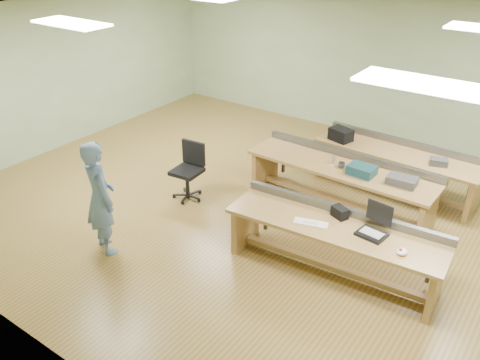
# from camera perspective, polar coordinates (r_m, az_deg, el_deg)

# --- Properties ---
(floor) EXTENTS (10.00, 10.00, 0.00)m
(floor) POSITION_cam_1_polar(r_m,az_deg,el_deg) (8.43, 3.44, -3.39)
(floor) COLOR olive
(floor) RESTS_ON ground
(ceiling) EXTENTS (10.00, 10.00, 0.00)m
(ceiling) POSITION_cam_1_polar(r_m,az_deg,el_deg) (7.34, 4.13, 17.07)
(ceiling) COLOR silver
(ceiling) RESTS_ON wall_back
(wall_back) EXTENTS (10.00, 0.04, 3.00)m
(wall_back) POSITION_cam_1_polar(r_m,az_deg,el_deg) (11.20, 14.92, 12.10)
(wall_back) COLOR #9CB98C
(wall_back) RESTS_ON floor
(wall_front) EXTENTS (10.00, 0.04, 3.00)m
(wall_front) POSITION_cam_1_polar(r_m,az_deg,el_deg) (5.19, -20.61, -7.66)
(wall_front) COLOR #9CB98C
(wall_front) RESTS_ON floor
(wall_left) EXTENTS (0.04, 8.00, 3.00)m
(wall_left) POSITION_cam_1_polar(r_m,az_deg,el_deg) (11.08, -19.19, 11.33)
(wall_left) COLOR #9CB98C
(wall_left) RESTS_ON floor
(fluor_panels) EXTENTS (6.20, 3.50, 0.03)m
(fluor_panels) POSITION_cam_1_polar(r_m,az_deg,el_deg) (7.35, 4.12, 16.84)
(fluor_panels) COLOR white
(fluor_panels) RESTS_ON ceiling
(workbench_front) EXTENTS (2.94, 0.97, 0.86)m
(workbench_front) POSITION_cam_1_polar(r_m,az_deg,el_deg) (6.87, 10.56, -6.32)
(workbench_front) COLOR #AC8748
(workbench_front) RESTS_ON floor
(workbench_mid) EXTENTS (3.14, 0.90, 0.86)m
(workbench_mid) POSITION_cam_1_polar(r_m,az_deg,el_deg) (8.43, 11.30, 0.47)
(workbench_mid) COLOR #AC8748
(workbench_mid) RESTS_ON floor
(workbench_back) EXTENTS (2.89, 0.90, 0.86)m
(workbench_back) POSITION_cam_1_polar(r_m,az_deg,el_deg) (9.17, 17.23, 1.99)
(workbench_back) COLOR #AC8748
(workbench_back) RESTS_ON floor
(person) EXTENTS (0.72, 0.60, 1.70)m
(person) POSITION_cam_1_polar(r_m,az_deg,el_deg) (7.32, -15.45, -1.94)
(person) COLOR slate
(person) RESTS_ON floor
(laptop_base) EXTENTS (0.39, 0.33, 0.04)m
(laptop_base) POSITION_cam_1_polar(r_m,az_deg,el_deg) (6.64, 14.56, -5.91)
(laptop_base) COLOR black
(laptop_base) RESTS_ON workbench_front
(laptop_screen) EXTENTS (0.35, 0.06, 0.28)m
(laptop_screen) POSITION_cam_1_polar(r_m,az_deg,el_deg) (6.62, 15.42, -3.54)
(laptop_screen) COLOR black
(laptop_screen) RESTS_ON laptop_base
(keyboard) EXTENTS (0.47, 0.27, 0.03)m
(keyboard) POSITION_cam_1_polar(r_m,az_deg,el_deg) (6.72, 7.94, -4.82)
(keyboard) COLOR silver
(keyboard) RESTS_ON workbench_front
(trackball_mouse) EXTENTS (0.17, 0.18, 0.06)m
(trackball_mouse) POSITION_cam_1_polar(r_m,az_deg,el_deg) (6.40, 17.73, -7.67)
(trackball_mouse) COLOR white
(trackball_mouse) RESTS_ON workbench_front
(camera_bag) EXTENTS (0.26, 0.22, 0.15)m
(camera_bag) POSITION_cam_1_polar(r_m,az_deg,el_deg) (6.90, 11.15, -3.58)
(camera_bag) COLOR black
(camera_bag) RESTS_ON workbench_front
(task_chair) EXTENTS (0.57, 0.57, 0.98)m
(task_chair) POSITION_cam_1_polar(r_m,az_deg,el_deg) (8.69, -5.76, 0.22)
(task_chair) COLOR black
(task_chair) RESTS_ON floor
(parts_bin_teal) EXTENTS (0.42, 0.33, 0.14)m
(parts_bin_teal) POSITION_cam_1_polar(r_m,az_deg,el_deg) (8.10, 13.52, 1.10)
(parts_bin_teal) COLOR #143A43
(parts_bin_teal) RESTS_ON workbench_mid
(parts_bin_grey) EXTENTS (0.45, 0.30, 0.12)m
(parts_bin_grey) POSITION_cam_1_polar(r_m,az_deg,el_deg) (7.97, 17.74, -0.06)
(parts_bin_grey) COLOR #38383B
(parts_bin_grey) RESTS_ON workbench_mid
(mug) EXTENTS (0.12, 0.12, 0.09)m
(mug) POSITION_cam_1_polar(r_m,az_deg,el_deg) (8.25, 11.33, 1.65)
(mug) COLOR #38383B
(mug) RESTS_ON workbench_mid
(drinks_can) EXTENTS (0.07, 0.07, 0.11)m
(drinks_can) POSITION_cam_1_polar(r_m,az_deg,el_deg) (8.38, 10.44, 2.23)
(drinks_can) COLOR #BBBBC0
(drinks_can) RESTS_ON workbench_mid
(storage_box_back) EXTENTS (0.44, 0.37, 0.22)m
(storage_box_back) POSITION_cam_1_polar(r_m,az_deg,el_deg) (9.26, 11.26, 5.04)
(storage_box_back) COLOR black
(storage_box_back) RESTS_ON workbench_back
(tray_back) EXTENTS (0.32, 0.28, 0.11)m
(tray_back) POSITION_cam_1_polar(r_m,az_deg,el_deg) (8.79, 21.42, 1.91)
(tray_back) COLOR #38383B
(tray_back) RESTS_ON workbench_back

